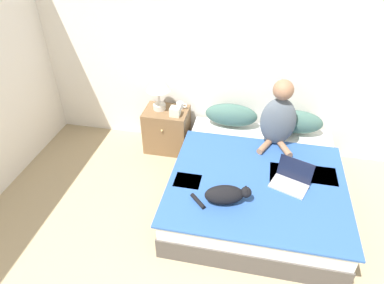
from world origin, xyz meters
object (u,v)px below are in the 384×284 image
coffee_mug (180,105)px  laptop_open (291,180)px  pillow_far (295,122)px  pillow_near (231,115)px  person_sitting (279,117)px  table_lamp (158,83)px  nightstand (167,130)px  tissue_box (175,111)px  cat_tabby (226,195)px  bed (256,185)px

coffee_mug → laptop_open: bearing=-36.2°
pillow_far → laptop_open: (-0.06, -0.96, -0.09)m
pillow_near → person_sitting: size_ratio=0.80×
pillow_near → table_lamp: size_ratio=1.26×
table_lamp → pillow_far: bearing=1.5°
pillow_near → coffee_mug: bearing=177.6°
nightstand → tissue_box: bearing=-31.5°
cat_tabby → laptop_open: 0.71m
bed → coffee_mug: (-1.03, 0.84, 0.40)m
pillow_far → tissue_box: bearing=-174.0°
pillow_far → tissue_box: (-1.43, -0.15, 0.06)m
cat_tabby → pillow_far: bearing=49.3°
bed → person_sitting: bearing=73.3°
pillow_near → laptop_open: 1.19m
table_lamp → person_sitting: bearing=-9.5°
laptop_open → pillow_near: bearing=147.5°
person_sitting → coffee_mug: size_ratio=5.68×
pillow_far → laptop_open: bearing=-93.6°
cat_tabby → nightstand: (-0.91, 1.27, -0.23)m
bed → coffee_mug: bearing=140.8°
person_sitting → laptop_open: 0.75m
tissue_box → coffee_mug: tissue_box is taller
bed → pillow_far: size_ratio=3.01×
laptop_open → nightstand: laptop_open is taller
nightstand → table_lamp: size_ratio=1.13×
person_sitting → laptop_open: bearing=-76.5°
pillow_near → cat_tabby: size_ratio=1.13×
table_lamp → tissue_box: (0.23, -0.11, -0.30)m
pillow_near → nightstand: pillow_near is taller
table_lamp → bed: bearing=-31.0°
pillow_near → nightstand: (-0.81, -0.07, -0.28)m
pillow_near → cat_tabby: 1.34m
pillow_far → person_sitting: bearing=-128.2°
person_sitting → cat_tabby: 1.16m
bed → cat_tabby: (-0.28, -0.52, 0.30)m
person_sitting → nightstand: size_ratio=1.39×
cat_tabby → nightstand: bearing=111.5°
person_sitting → table_lamp: (-1.44, 0.24, 0.16)m
nightstand → cat_tabby: bearing=-54.3°
table_lamp → tissue_box: bearing=-25.5°
pillow_near → pillow_far: bearing=0.0°
table_lamp → laptop_open: bearing=-29.8°
person_sitting → cat_tabby: person_sitting is taller
pillow_far → table_lamp: size_ratio=1.26×
bed → cat_tabby: 0.67m
cat_tabby → tissue_box: 1.41m
cat_tabby → table_lamp: bearing=113.5°
pillow_near → pillow_far: (0.76, 0.00, 0.00)m
bed → pillow_far: 0.96m
pillow_near → person_sitting: person_sitting is taller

